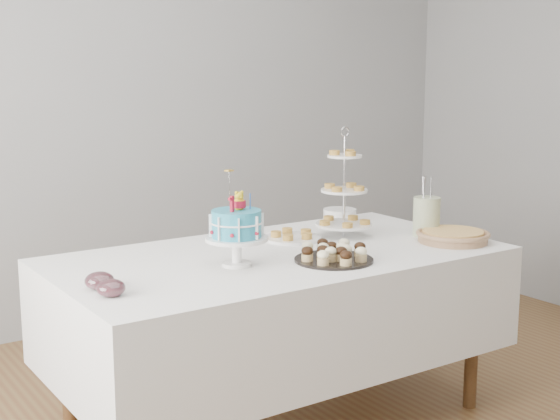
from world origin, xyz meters
TOP-DOWN VIEW (x-y plane):
  - walls at (0.00, 0.00)m, footprint 5.04×4.04m
  - table at (0.00, 0.30)m, footprint 1.92×1.02m
  - birthday_cake at (-0.26, 0.21)m, footprint 0.25×0.25m
  - cupcake_tray at (0.11, 0.06)m, footprint 0.33×0.33m
  - pie at (0.78, 0.04)m, footprint 0.33×0.33m
  - tiered_stand at (0.44, 0.41)m, footprint 0.27×0.27m
  - plate_stack at (0.65, 0.70)m, footprint 0.17×0.17m
  - pastry_plate at (0.20, 0.48)m, footprint 0.27×0.27m
  - jam_bowl_a at (-0.84, 0.20)m, footprint 0.11×0.11m
  - jam_bowl_b at (-0.84, 0.09)m, footprint 0.10×0.10m
  - utensil_pitcher at (0.77, 0.20)m, footprint 0.13×0.13m

SIDE VIEW (x-z plane):
  - table at x=0.00m, z-range 0.16..0.93m
  - pastry_plate at x=0.20m, z-range 0.77..0.81m
  - jam_bowl_b at x=-0.84m, z-range 0.77..0.83m
  - jam_bowl_a at x=-0.84m, z-range 0.77..0.83m
  - pie at x=0.78m, z-range 0.77..0.83m
  - plate_stack at x=0.65m, z-range 0.77..0.84m
  - cupcake_tray at x=0.11m, z-range 0.77..0.84m
  - utensil_pitcher at x=0.77m, z-range 0.73..1.01m
  - birthday_cake at x=-0.26m, z-range 0.68..1.07m
  - tiered_stand at x=0.44m, z-range 0.73..1.24m
  - walls at x=0.00m, z-range 0.00..2.70m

